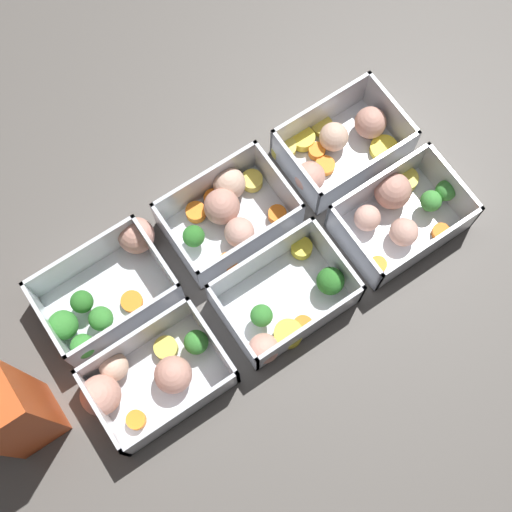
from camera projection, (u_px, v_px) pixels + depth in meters
The scene contains 8 objects.
ground_plane at pixel (256, 261), 0.95m from camera, with size 4.00×4.00×0.00m, color #56514C.
container_near_left at pixel (147, 378), 0.88m from camera, with size 0.18×0.13×0.07m.
container_near_center at pixel (287, 303), 0.91m from camera, with size 0.17×0.13×0.07m.
container_near_right at pixel (400, 211), 0.95m from camera, with size 0.17×0.12×0.07m.
container_far_left at pixel (106, 289), 0.91m from camera, with size 0.19×0.14×0.07m.
container_far_center at pixel (227, 212), 0.95m from camera, with size 0.16×0.13×0.07m.
container_far_right at pixel (339, 145), 0.98m from camera, with size 0.17×0.13×0.07m.
juice_carton at pixel (11, 413), 0.80m from camera, with size 0.07×0.07×0.20m.
Camera 1 is at (-0.16, -0.24, 0.91)m, focal length 50.00 mm.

